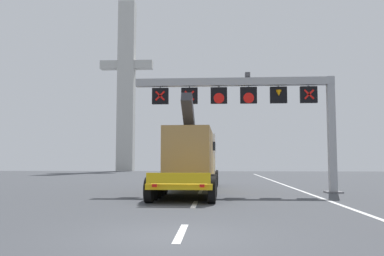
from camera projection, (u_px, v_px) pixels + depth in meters
name	position (u px, v px, depth m)	size (l,w,h in m)	color
ground	(170.00, 237.00, 9.42)	(112.00, 112.00, 0.00)	#424449
lane_markings	(204.00, 185.00, 29.08)	(0.20, 54.15, 0.01)	silver
edge_line_right	(311.00, 194.00, 20.99)	(0.20, 63.00, 0.01)	silver
overhead_lane_gantry	(257.00, 99.00, 22.76)	(11.77, 0.90, 6.94)	#9EA0A5
heavy_haul_truck_yellow	(193.00, 158.00, 24.25)	(3.24, 14.11, 5.30)	yellow
bridge_pylon_distant	(126.00, 83.00, 67.16)	(9.00, 2.00, 29.29)	#B7B7B2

